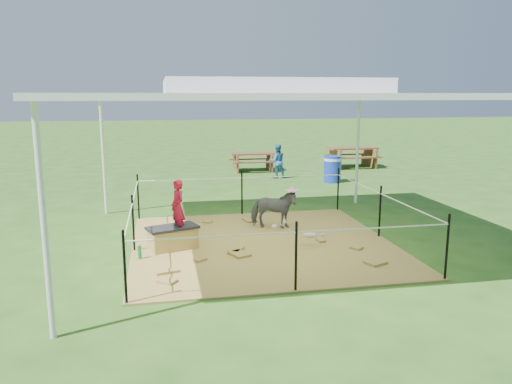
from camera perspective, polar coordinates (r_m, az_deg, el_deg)
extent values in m
plane|color=#2D5919|center=(9.06, 0.73, -6.00)|extent=(90.00, 90.00, 0.00)
cube|color=brown|center=(9.06, 0.73, -5.91)|extent=(4.60, 4.60, 0.03)
cylinder|color=silver|center=(11.63, -17.05, 3.88)|extent=(0.07, 0.07, 2.60)
cylinder|color=silver|center=(12.50, 11.52, 4.61)|extent=(0.07, 0.07, 2.60)
cylinder|color=silver|center=(5.78, -23.07, -3.47)|extent=(0.07, 0.07, 2.60)
cube|color=white|center=(8.66, 0.77, 10.94)|extent=(6.30, 6.30, 0.08)
cube|color=white|center=(8.66, 0.77, 11.93)|extent=(3.30, 3.30, 0.22)
cylinder|color=black|center=(10.96, -13.31, -0.59)|extent=(0.04, 0.04, 1.00)
cylinder|color=black|center=(11.09, -1.62, -0.16)|extent=(0.04, 0.04, 1.00)
cylinder|color=black|center=(11.66, 9.36, 0.25)|extent=(0.04, 0.04, 1.00)
cylinder|color=black|center=(8.76, -13.86, -3.53)|extent=(0.04, 0.04, 1.00)
cylinder|color=black|center=(9.62, 13.98, -2.23)|extent=(0.04, 0.04, 1.00)
cylinder|color=black|center=(6.61, -14.76, -8.39)|extent=(0.04, 0.04, 1.00)
cylinder|color=black|center=(6.82, 4.59, -7.43)|extent=(0.04, 0.04, 1.00)
cylinder|color=black|center=(7.72, 21.00, -5.95)|extent=(0.04, 0.04, 1.00)
cylinder|color=white|center=(11.02, -1.63, 1.62)|extent=(4.50, 0.02, 0.02)
cylinder|color=white|center=(6.72, 4.64, -4.60)|extent=(4.50, 0.02, 0.02)
cylinder|color=white|center=(9.55, 14.08, -0.19)|extent=(0.02, 4.50, 0.02)
cylinder|color=white|center=(8.68, -13.96, -1.29)|extent=(0.02, 4.50, 0.02)
cube|color=olive|center=(8.79, -9.49, -5.29)|extent=(0.89, 0.65, 0.35)
cube|color=black|center=(8.74, -9.53, -4.03)|extent=(0.95, 0.71, 0.04)
imported|color=#B8112F|center=(8.63, -8.96, -1.08)|extent=(0.34, 0.41, 0.96)
cylinder|color=#1C8039|center=(8.39, -13.17, -6.71)|extent=(0.08, 0.08, 0.22)
imported|color=#4D4D52|center=(9.93, 1.99, -1.98)|extent=(1.01, 0.69, 0.78)
cylinder|color=#FF93C9|center=(9.83, 2.00, 0.55)|extent=(0.24, 0.24, 0.11)
cylinder|color=#1837B7|center=(15.50, 8.72, 2.60)|extent=(0.65, 0.65, 0.81)
cube|color=brown|center=(17.61, -0.37, 3.46)|extent=(1.56, 1.14, 0.64)
cube|color=brown|center=(18.83, 10.90, 3.91)|extent=(1.83, 1.35, 0.74)
imported|color=#2F68B3|center=(16.08, 2.45, 3.53)|extent=(0.55, 0.44, 1.09)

